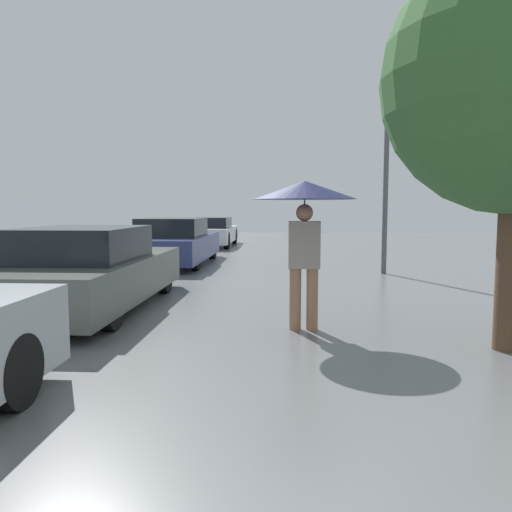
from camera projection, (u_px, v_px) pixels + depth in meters
pedestrian at (305, 205)px, 6.22m from camera, size 1.30×1.30×1.88m
parked_car_second at (87, 271)px, 7.66m from camera, size 1.86×4.53×1.26m
parked_car_third at (174, 243)px, 13.65m from camera, size 1.84×4.59×1.27m
parked_car_farthest at (212, 232)px, 20.07m from camera, size 1.73×4.39×1.15m
street_lamp at (387, 148)px, 11.46m from camera, size 0.34×0.34×4.35m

